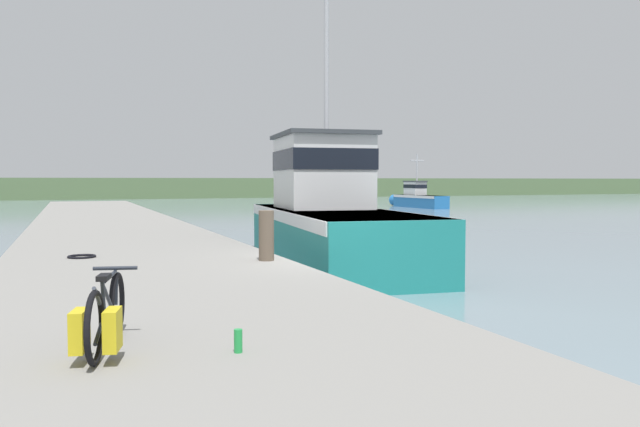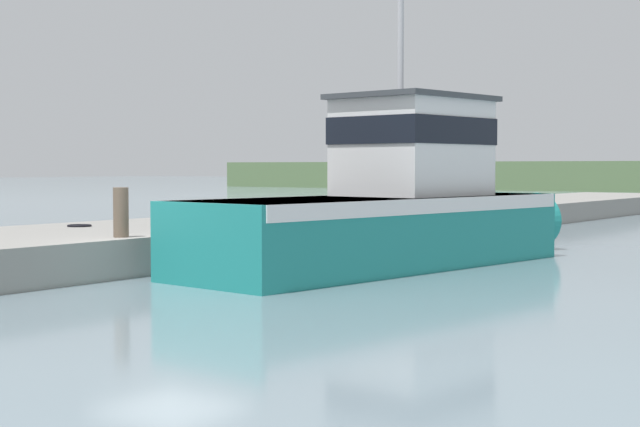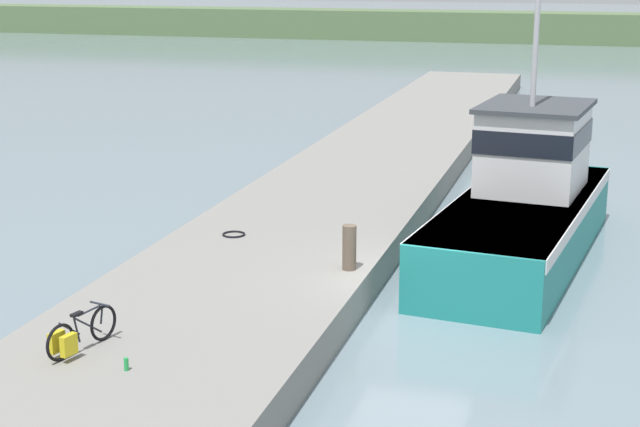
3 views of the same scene
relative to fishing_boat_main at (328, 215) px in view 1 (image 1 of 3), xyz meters
The scene contains 9 objects.
ground_plane 5.67m from the fishing_boat_main, 110.96° to the right, with size 320.00×320.00×0.00m, color gray.
dock_pier 7.75m from the fishing_boat_main, 138.05° to the right, with size 5.52×80.00×0.80m, color gray.
far_shoreline 74.23m from the fishing_boat_main, 67.81° to the left, with size 180.00×5.00×2.75m, color #567047.
fishing_boat_main is the anchor object (origin of this frame).
boat_white_moored 38.25m from the fishing_boat_main, 55.29° to the left, with size 1.62×8.22×4.79m.
bicycle_touring 12.91m from the fishing_boat_main, 121.94° to the right, with size 0.68×1.70×0.73m.
mooring_post 6.08m from the fishing_boat_main, 124.38° to the right, with size 0.31×0.31×1.01m, color brown.
hose_coil 7.58m from the fishing_boat_main, 155.67° to the right, with size 0.58×0.58×0.05m, color black.
water_bottle_on_curb 12.72m from the fishing_boat_main, 116.41° to the right, with size 0.08×0.08×0.22m, color green.
Camera 1 is at (-5.13, -11.89, 2.41)m, focal length 35.00 mm.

